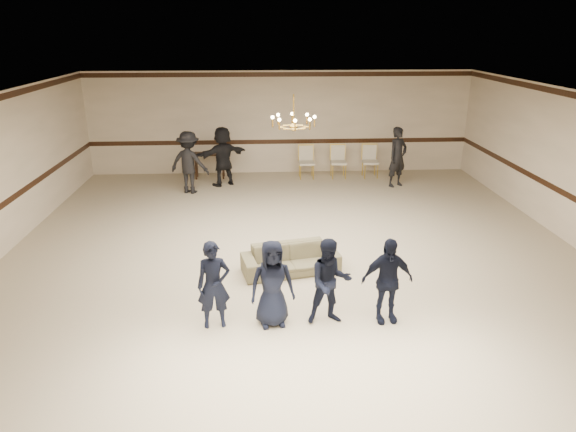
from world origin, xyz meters
The scene contains 16 objects.
room centered at (0.00, 0.00, 1.60)m, with size 12.01×14.01×3.21m.
chair_rail centered at (0.00, 6.99, 1.00)m, with size 12.00×0.02×0.14m, color black.
crown_molding centered at (0.00, 6.99, 3.08)m, with size 12.00×0.02×0.14m, color black.
chandelier centered at (0.00, 1.00, 2.88)m, with size 0.94×0.94×0.89m, color #B18938, non-canonical shape.
boy_a centered at (-1.44, -2.18, 0.71)m, with size 0.52×0.34×1.41m, color black.
boy_b centered at (-0.54, -2.18, 0.71)m, with size 0.69×0.45×1.41m, color black.
boy_c centered at (0.36, -2.18, 0.71)m, with size 0.69×0.54×1.41m, color black.
boy_d centered at (1.26, -2.18, 0.71)m, with size 0.83×0.34×1.41m, color black.
settee centered at (-0.14, -0.35, 0.27)m, with size 1.84×0.72×0.54m, color brown.
adult_left centered at (-2.66, 4.92, 0.88)m, with size 1.13×0.65×1.75m, color black.
adult_mid centered at (-1.76, 5.62, 0.88)m, with size 1.62×0.52×1.75m, color black.
adult_right centered at (3.34, 5.22, 0.88)m, with size 0.64×0.42×1.75m, color black.
banquet_chair_left centered at (0.77, 6.22, 0.50)m, with size 0.48×0.48×0.99m, color beige, non-canonical shape.
banquet_chair_mid centered at (1.77, 6.22, 0.50)m, with size 0.48×0.48×0.99m, color beige, non-canonical shape.
banquet_chair_right centered at (2.77, 6.22, 0.50)m, with size 0.48×0.48×0.99m, color beige, non-canonical shape.
console_table centered at (-2.23, 6.42, 0.40)m, with size 0.94×0.40×0.79m, color #331E11.
Camera 1 is at (-0.72, -9.34, 4.43)m, focal length 32.30 mm.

